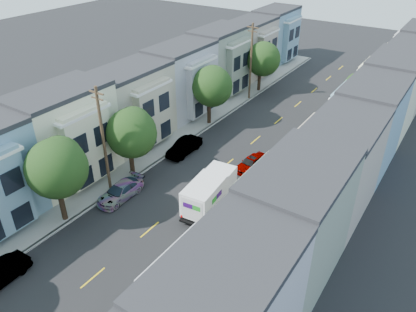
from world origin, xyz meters
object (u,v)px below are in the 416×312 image
at_px(tree_b, 56,168).
at_px(tree_far_r, 355,87).
at_px(utility_pole_near, 104,142).
at_px(lead_sedan, 251,163).
at_px(tree_c, 131,133).
at_px(tree_e, 263,59).
at_px(utility_pole_far, 251,62).
at_px(parked_right_b, 170,277).
at_px(tree_d, 211,86).
at_px(fedex_truck, 209,191).
at_px(parked_left_d, 184,147).
at_px(parked_right_c, 293,151).
at_px(parked_right_d, 324,119).
at_px(parked_left_c, 121,191).

xyz_separation_m(tree_b, tree_far_r, (13.20, 32.82, -1.28)).
bearing_deg(utility_pole_near, lead_sedan, 50.14).
bearing_deg(tree_c, lead_sedan, 39.60).
distance_m(tree_e, utility_pole_far, 3.47).
height_order(tree_c, tree_far_r, tree_c).
height_order(utility_pole_far, parked_right_b, utility_pole_far).
distance_m(tree_d, fedex_truck, 16.34).
height_order(utility_pole_far, parked_left_d, utility_pole_far).
relative_size(tree_b, tree_c, 1.08).
bearing_deg(lead_sedan, parked_right_c, 69.81).
xyz_separation_m(tree_e, parked_right_d, (11.20, -5.43, -3.98)).
xyz_separation_m(utility_pole_near, parked_right_d, (11.20, 24.00, -4.46)).
bearing_deg(tree_e, parked_right_d, -25.87).
distance_m(utility_pole_near, parked_right_d, 26.86).
bearing_deg(tree_e, tree_far_r, -6.49).
bearing_deg(tree_c, tree_b, -90.00).
bearing_deg(tree_far_r, fedex_truck, -100.39).
relative_size(tree_b, tree_far_r, 1.38).
height_order(tree_b, tree_far_r, tree_b).
relative_size(lead_sedan, parked_right_b, 0.84).
xyz_separation_m(tree_b, fedex_truck, (8.64, 7.98, -3.51)).
height_order(tree_b, parked_right_c, tree_b).
distance_m(utility_pole_near, parked_right_c, 19.14).
distance_m(tree_d, lead_sedan, 11.45).
height_order(utility_pole_far, fedex_truck, utility_pole_far).
bearing_deg(parked_left_d, parked_left_c, -90.18).
height_order(tree_d, parked_left_c, tree_d).
bearing_deg(tree_far_r, parked_right_c, -98.69).
bearing_deg(tree_d, utility_pole_far, 89.99).
distance_m(tree_c, utility_pole_far, 22.77).
bearing_deg(parked_right_d, parked_left_c, -108.94).
height_order(utility_pole_near, parked_right_c, utility_pole_near).
relative_size(fedex_truck, parked_left_c, 1.33).
bearing_deg(tree_far_r, lead_sedan, -104.31).
bearing_deg(parked_left_c, parked_right_b, -29.07).
bearing_deg(fedex_truck, tree_c, 173.26).
xyz_separation_m(tree_b, parked_right_c, (11.20, 19.77, -4.39)).
height_order(tree_c, parked_left_d, tree_c).
relative_size(tree_far_r, utility_pole_far, 0.55).
height_order(tree_e, parked_right_c, tree_e).
xyz_separation_m(tree_e, tree_far_r, (13.20, -1.50, -0.81)).
bearing_deg(parked_left_d, tree_c, -103.19).
bearing_deg(tree_far_r, utility_pole_far, -171.67).
bearing_deg(parked_right_d, fedex_truck, -93.81).
relative_size(tree_d, parked_right_b, 1.42).
bearing_deg(tree_far_r, parked_right_b, -93.41).
relative_size(tree_b, parked_right_b, 1.48).
height_order(tree_far_r, fedex_truck, tree_far_r).
bearing_deg(parked_left_c, utility_pole_near, 174.38).
bearing_deg(parked_right_c, tree_d, 174.88).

